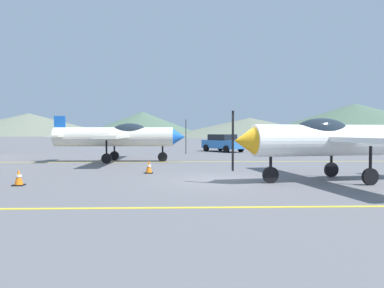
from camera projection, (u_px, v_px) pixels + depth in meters
ground_plane at (221, 181)px, 13.90m from camera, size 400.00×400.00×0.00m
apron_line_near at (244, 207)px, 8.97m from camera, size 80.00×0.16×0.01m
apron_line_far at (206, 162)px, 22.42m from camera, size 80.00×0.16×0.01m
airplane_near at (337, 139)px, 13.69m from camera, size 8.32×9.52×2.85m
airplane_mid at (119, 136)px, 22.35m from camera, size 8.21×9.47×2.85m
car_sedan at (223, 143)px, 33.63m from camera, size 3.93×4.56×1.62m
traffic_cone_front at (19, 177)px, 12.58m from camera, size 0.36×0.36×0.59m
traffic_cone_side at (149, 167)px, 16.28m from camera, size 0.36×0.36×0.59m
hill_left at (29, 124)px, 163.93m from camera, size 77.24×77.24×10.09m
hill_centerleft at (143, 124)px, 156.58m from camera, size 54.12×54.12×10.40m
hill_centerright at (250, 127)px, 124.77m from camera, size 60.72×60.72×6.55m
hill_right at (355, 120)px, 153.07m from camera, size 88.65×88.65×13.66m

